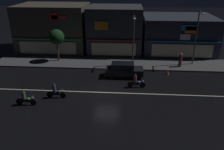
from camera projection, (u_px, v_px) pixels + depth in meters
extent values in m
plane|color=black|center=(106.00, 93.00, 23.63)|extent=(140.00, 140.00, 0.00)
cube|color=beige|center=(106.00, 93.00, 23.62)|extent=(30.19, 0.16, 0.01)
cube|color=#4C4C4F|center=(112.00, 63.00, 31.42)|extent=(31.78, 4.50, 0.14)
cube|color=#4C443A|center=(54.00, 27.00, 36.23)|extent=(10.33, 7.44, 6.96)
cube|color=#33E572|center=(47.00, 39.00, 33.05)|extent=(9.82, 0.24, 0.12)
cube|color=red|center=(59.00, 17.00, 31.77)|extent=(2.06, 0.08, 0.53)
cube|color=red|center=(53.00, 17.00, 31.78)|extent=(1.25, 0.08, 1.17)
cube|color=beige|center=(48.00, 48.00, 33.62)|extent=(8.27, 0.06, 1.80)
cube|color=#2D333D|center=(177.00, 34.00, 35.72)|extent=(10.48, 8.42, 5.37)
cube|color=#268CF2|center=(183.00, 42.00, 31.78)|extent=(9.95, 0.24, 0.12)
cube|color=white|center=(185.00, 37.00, 31.57)|extent=(1.38, 0.08, 0.80)
cube|color=orange|center=(191.00, 30.00, 31.13)|extent=(1.46, 0.08, 0.92)
cube|color=#268CF2|center=(189.00, 28.00, 31.04)|extent=(2.18, 0.08, 0.71)
cube|color=beige|center=(182.00, 51.00, 32.35)|extent=(8.38, 0.06, 1.80)
cube|color=#383A3F|center=(115.00, 29.00, 35.40)|extent=(7.89, 6.94, 6.78)
cube|color=red|center=(114.00, 40.00, 32.42)|extent=(7.50, 0.24, 0.12)
cube|color=orange|center=(101.00, 26.00, 31.79)|extent=(1.84, 0.08, 1.11)
cube|color=beige|center=(114.00, 49.00, 32.98)|extent=(6.31, 0.06, 1.80)
cylinder|color=#47494C|center=(133.00, 41.00, 29.49)|extent=(0.16, 0.16, 6.35)
cube|color=#47494C|center=(134.00, 17.00, 27.64)|extent=(0.10, 1.40, 0.10)
ellipsoid|color=#F9E099|center=(134.00, 19.00, 27.03)|extent=(0.44, 0.32, 0.20)
cylinder|color=#47494C|center=(196.00, 38.00, 29.60)|extent=(0.16, 0.16, 6.90)
cube|color=#47494C|center=(201.00, 12.00, 27.63)|extent=(0.10, 1.40, 0.10)
ellipsoid|color=#F9E099|center=(203.00, 14.00, 27.02)|extent=(0.44, 0.32, 0.20)
cylinder|color=brown|center=(180.00, 61.00, 29.72)|extent=(0.40, 0.40, 1.58)
sphere|color=tan|center=(181.00, 54.00, 29.37)|extent=(0.22, 0.22, 0.22)
cylinder|color=#473323|center=(58.00, 52.00, 31.72)|extent=(0.24, 0.24, 2.46)
sphere|color=#143819|center=(57.00, 37.00, 30.92)|extent=(2.04, 2.04, 2.04)
cube|color=black|center=(124.00, 71.00, 27.10)|extent=(4.30, 1.78, 0.76)
cube|color=black|center=(123.00, 66.00, 26.85)|extent=(2.58, 1.57, 0.60)
cube|color=#F9F2CC|center=(142.00, 69.00, 27.47)|extent=(0.08, 0.20, 0.12)
cube|color=#F9F2CC|center=(143.00, 73.00, 26.36)|extent=(0.08, 0.20, 0.12)
cylinder|color=black|center=(136.00, 72.00, 27.97)|extent=(0.62, 0.20, 0.62)
cylinder|color=black|center=(137.00, 78.00, 26.34)|extent=(0.62, 0.20, 0.62)
cylinder|color=black|center=(113.00, 71.00, 28.16)|extent=(0.62, 0.20, 0.62)
cylinder|color=black|center=(112.00, 77.00, 26.53)|extent=(0.62, 0.20, 0.62)
cylinder|color=black|center=(63.00, 95.00, 22.51)|extent=(0.60, 0.08, 0.60)
cylinder|color=black|center=(50.00, 95.00, 22.60)|extent=(0.60, 0.10, 0.60)
cube|color=black|center=(56.00, 94.00, 22.52)|extent=(1.30, 0.14, 0.20)
ellipsoid|color=black|center=(58.00, 92.00, 22.42)|extent=(0.44, 0.26, 0.24)
cube|color=black|center=(54.00, 92.00, 22.47)|extent=(0.56, 0.22, 0.10)
cylinder|color=slate|center=(62.00, 90.00, 22.30)|extent=(0.03, 0.60, 0.03)
sphere|color=white|center=(63.00, 91.00, 22.33)|extent=(0.14, 0.14, 0.14)
cylinder|color=#334766|center=(54.00, 89.00, 22.31)|extent=(0.32, 0.32, 0.70)
sphere|color=#333338|center=(54.00, 84.00, 22.13)|extent=(0.22, 0.22, 0.22)
cylinder|color=black|center=(33.00, 102.00, 21.25)|extent=(0.60, 0.08, 0.60)
cylinder|color=black|center=(19.00, 102.00, 21.34)|extent=(0.60, 0.10, 0.60)
cube|color=black|center=(26.00, 101.00, 21.25)|extent=(1.30, 0.14, 0.20)
ellipsoid|color=#268C3F|center=(28.00, 99.00, 21.15)|extent=(0.44, 0.26, 0.24)
cube|color=black|center=(24.00, 99.00, 21.21)|extent=(0.56, 0.22, 0.10)
cylinder|color=slate|center=(32.00, 97.00, 21.04)|extent=(0.03, 0.60, 0.03)
sphere|color=white|center=(33.00, 98.00, 21.07)|extent=(0.14, 0.14, 0.14)
cylinder|color=#4C664C|center=(24.00, 96.00, 21.05)|extent=(0.32, 0.32, 0.70)
sphere|color=#333338|center=(23.00, 91.00, 20.87)|extent=(0.22, 0.22, 0.22)
cylinder|color=black|center=(142.00, 85.00, 24.59)|extent=(0.60, 0.08, 0.60)
cylinder|color=black|center=(130.00, 84.00, 24.68)|extent=(0.60, 0.10, 0.60)
cube|color=black|center=(136.00, 84.00, 24.60)|extent=(1.30, 0.14, 0.20)
ellipsoid|color=#1E4CB2|center=(138.00, 82.00, 24.50)|extent=(0.44, 0.26, 0.24)
cube|color=black|center=(134.00, 82.00, 24.55)|extent=(0.56, 0.22, 0.10)
cylinder|color=slate|center=(142.00, 80.00, 24.38)|extent=(0.03, 0.60, 0.03)
sphere|color=white|center=(143.00, 81.00, 24.41)|extent=(0.14, 0.14, 0.14)
cylinder|color=brown|center=(135.00, 79.00, 24.39)|extent=(0.32, 0.32, 0.70)
sphere|color=#333338|center=(135.00, 75.00, 24.21)|extent=(0.22, 0.22, 0.22)
cone|color=orange|center=(168.00, 72.00, 27.93)|extent=(0.36, 0.36, 0.55)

